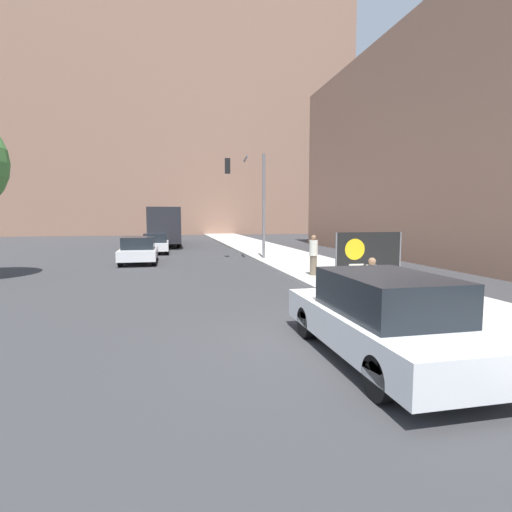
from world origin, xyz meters
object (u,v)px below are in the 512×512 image
(parked_car_curbside, at_px, (382,318))
(car_on_road_midblock, at_px, (156,243))
(jogger_on_sidewalk, at_px, (342,258))
(city_bus_on_road, at_px, (165,224))
(protest_banner, at_px, (368,256))
(seated_protester, at_px, (372,277))
(traffic_light_pole, at_px, (251,189))
(pedestrian_behind, at_px, (313,255))
(car_on_road_nearest, at_px, (139,250))

(parked_car_curbside, xyz_separation_m, car_on_road_midblock, (-4.53, 22.35, -0.07))
(jogger_on_sidewalk, height_order, city_bus_on_road, city_bus_on_road)
(city_bus_on_road, bearing_deg, parked_car_curbside, -82.66)
(protest_banner, height_order, city_bus_on_road, city_bus_on_road)
(car_on_road_midblock, relative_size, city_bus_on_road, 0.37)
(seated_protester, height_order, parked_car_curbside, parked_car_curbside)
(protest_banner, xyz_separation_m, parked_car_curbside, (-3.36, -6.85, -0.35))
(jogger_on_sidewalk, bearing_deg, protest_banner, 147.03)
(traffic_light_pole, distance_m, parked_car_curbside, 16.59)
(pedestrian_behind, bearing_deg, city_bus_on_road, -30.16)
(jogger_on_sidewalk, xyz_separation_m, parked_car_curbside, (-2.59, -7.36, -0.24))
(pedestrian_behind, bearing_deg, jogger_on_sidewalk, 149.95)
(seated_protester, xyz_separation_m, pedestrian_behind, (0.05, 4.91, 0.19))
(jogger_on_sidewalk, xyz_separation_m, car_on_road_nearest, (-7.81, 8.89, -0.28))
(traffic_light_pole, bearing_deg, city_bus_on_road, 108.88)
(traffic_light_pole, relative_size, car_on_road_nearest, 1.42)
(car_on_road_nearest, bearing_deg, pedestrian_behind, -44.47)
(jogger_on_sidewalk, xyz_separation_m, protest_banner, (0.77, -0.52, 0.11))
(city_bus_on_road, bearing_deg, pedestrian_behind, -74.34)
(jogger_on_sidewalk, relative_size, city_bus_on_road, 0.14)
(car_on_road_nearest, relative_size, car_on_road_midblock, 0.96)
(car_on_road_nearest, distance_m, city_bus_on_road, 14.54)
(traffic_light_pole, distance_m, city_bus_on_road, 15.43)
(seated_protester, height_order, jogger_on_sidewalk, jogger_on_sidewalk)
(seated_protester, bearing_deg, traffic_light_pole, 91.09)
(seated_protester, distance_m, protest_banner, 3.02)
(pedestrian_behind, bearing_deg, seated_protester, 133.60)
(seated_protester, relative_size, car_on_road_nearest, 0.29)
(traffic_light_pole, bearing_deg, seated_protester, -84.92)
(protest_banner, xyz_separation_m, city_bus_on_road, (-7.32, 23.84, 0.78))
(seated_protester, relative_size, city_bus_on_road, 0.10)
(seated_protester, height_order, car_on_road_midblock, car_on_road_midblock)
(pedestrian_behind, xyz_separation_m, protest_banner, (1.25, -2.20, 0.13))
(jogger_on_sidewalk, height_order, car_on_road_nearest, jogger_on_sidewalk)
(seated_protester, xyz_separation_m, car_on_road_midblock, (-6.59, 18.22, -0.10))
(jogger_on_sidewalk, relative_size, protest_banner, 0.65)
(jogger_on_sidewalk, bearing_deg, pedestrian_behind, -73.36)
(traffic_light_pole, relative_size, car_on_road_midblock, 1.36)
(traffic_light_pole, relative_size, parked_car_curbside, 1.24)
(protest_banner, bearing_deg, seated_protester, -115.62)
(parked_car_curbside, bearing_deg, protest_banner, 63.84)
(protest_banner, relative_size, car_on_road_nearest, 0.61)
(protest_banner, bearing_deg, city_bus_on_road, 107.06)
(seated_protester, bearing_deg, parked_car_curbside, -120.50)
(jogger_on_sidewalk, bearing_deg, car_on_road_midblock, -63.74)
(jogger_on_sidewalk, distance_m, parked_car_curbside, 7.81)
(protest_banner, relative_size, city_bus_on_road, 0.22)
(city_bus_on_road, bearing_deg, protest_banner, -72.94)
(jogger_on_sidewalk, height_order, protest_banner, protest_banner)
(protest_banner, distance_m, city_bus_on_road, 24.95)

